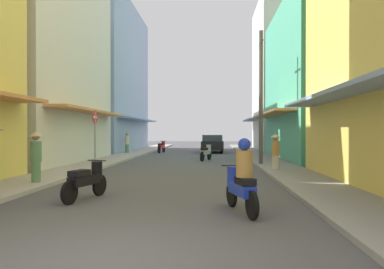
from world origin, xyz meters
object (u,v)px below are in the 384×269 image
Objects in this scene: pedestrian_foreground at (36,155)px; motorbike_black at (87,180)px; motorbike_red at (162,147)px; pedestrian_crossing at (276,150)px; street_sign_no_entry at (95,132)px; parked_car at (213,143)px; motorbike_silver at (206,152)px; motorbike_blue at (241,179)px; pedestrian_far at (127,142)px; utility_pole at (261,97)px.

motorbike_black is at bearing -41.58° from pedestrian_foreground.
pedestrian_crossing reaches higher than motorbike_red.
pedestrian_crossing is 7.88m from street_sign_no_entry.
parked_car is 15.07m from street_sign_no_entry.
motorbike_silver is at bearing 50.37° from street_sign_no_entry.
motorbike_blue is 1.00× the size of motorbike_black.
motorbike_red is at bearing 116.79° from pedestrian_crossing.
motorbike_black and motorbike_silver have the same top height.
street_sign_no_entry is (1.33, -11.38, 0.76)m from pedestrian_far.
motorbike_black is 12.68m from motorbike_silver.
utility_pole is (2.39, -11.72, 2.69)m from parked_car.
motorbike_blue reaches higher than parked_car.
utility_pole reaches higher than motorbike_silver.
motorbike_black is 1.08× the size of pedestrian_crossing.
pedestrian_crossing is (2.07, 7.76, 0.22)m from motorbike_blue.
street_sign_no_entry is (-5.16, -14.12, 0.98)m from parked_car.
pedestrian_foreground is 0.65× the size of street_sign_no_entry.
motorbike_black is 20.95m from parked_car.
pedestrian_far is 11.48m from street_sign_no_entry.
motorbike_black is 1.02× the size of motorbike_silver.
pedestrian_far is at bearing 137.50° from motorbike_silver.
pedestrian_foreground is at bearing -116.84° from motorbike_silver.
street_sign_no_entry is (0.40, 4.47, 0.74)m from pedestrian_foreground.
parked_car is 14.47m from pedestrian_crossing.
pedestrian_far is at bearing 110.25° from motorbike_blue.
parked_car is 0.61× the size of utility_pole.
pedestrian_far is 0.25× the size of utility_pole.
motorbike_silver is 8.30m from pedestrian_far.
utility_pole is at bearing -45.29° from pedestrian_far.
street_sign_no_entry is at bearing 84.89° from pedestrian_foreground.
motorbike_red is 17.92m from pedestrian_foreground.
pedestrian_crossing is (5.85, 6.50, 0.42)m from motorbike_black.
pedestrian_far is at bearing 100.46° from motorbike_black.
motorbike_red is 1.10× the size of pedestrian_crossing.
motorbike_black is 6.99m from street_sign_no_entry.
parked_car is at bearing 81.29° from motorbike_black.
utility_pole is (6.52, -10.98, 2.92)m from motorbike_red.
pedestrian_foreground reaches higher than motorbike_blue.
street_sign_no_entry is at bearing 126.28° from motorbike_blue.
pedestrian_crossing is 3.55m from utility_pole.
motorbike_black is at bearing -79.54° from pedestrian_far.
motorbike_black is at bearing -73.20° from street_sign_no_entry.
street_sign_no_entry is at bearing 179.34° from pedestrian_crossing.
pedestrian_crossing is at bearing 48.00° from motorbike_black.
pedestrian_far reaches higher than motorbike_black.
pedestrian_crossing is 9.33m from pedestrian_foreground.
parked_car is at bearing 100.65° from pedestrian_crossing.
motorbike_blue reaches higher than motorbike_red.
utility_pole is at bearing -78.48° from parked_car.
motorbike_silver is at bearing 117.47° from pedestrian_crossing.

